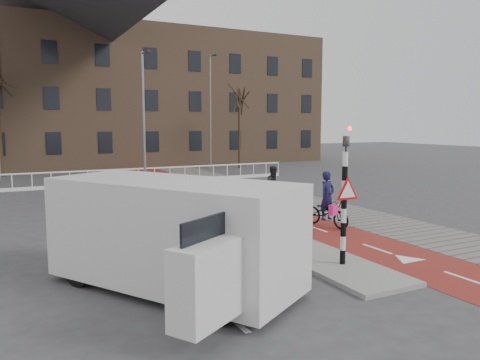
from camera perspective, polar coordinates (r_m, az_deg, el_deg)
name	(u,v)px	position (r m, az deg, el deg)	size (l,w,h in m)	color
ground	(316,247)	(14.40, 9.19, -8.09)	(120.00, 120.00, 0.00)	#38383A
bike_lane	(223,197)	(23.65, -2.08, -2.09)	(2.50, 60.00, 0.01)	maroon
sidewalk	(271,193)	(24.93, 3.79, -1.64)	(3.00, 60.00, 0.01)	slate
curb_island	(236,222)	(17.38, -0.46, -5.19)	(1.80, 16.00, 0.12)	gray
traffic_signal	(345,192)	(12.07, 12.66, -1.42)	(0.80, 0.80, 3.68)	black
bollard	(280,219)	(15.45, 4.95, -4.81)	(0.12, 0.12, 0.90)	#F5B10D
cyclist_near	(327,208)	(17.12, 10.57, -3.39)	(1.12, 2.02, 1.99)	black
cyclist_far	(274,193)	(19.76, 4.17, -1.54)	(0.84, 1.80, 1.92)	black
van	(173,233)	(10.56, -8.20, -6.36)	(4.96, 6.10, 2.46)	silver
railing	(70,183)	(28.64, -20.02, -0.32)	(28.00, 0.10, 0.99)	silver
townhouse_row	(69,75)	(43.76, -20.12, 11.89)	(46.00, 10.00, 15.90)	#7F6047
tree_right	(239,129)	(38.81, -0.08, 6.26)	(0.20, 0.20, 6.52)	black
streetlight_near	(144,126)	(23.64, -11.63, 6.48)	(0.12, 0.12, 7.17)	slate
streetlight_right	(210,114)	(35.58, -3.63, 8.00)	(0.12, 0.12, 8.77)	slate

